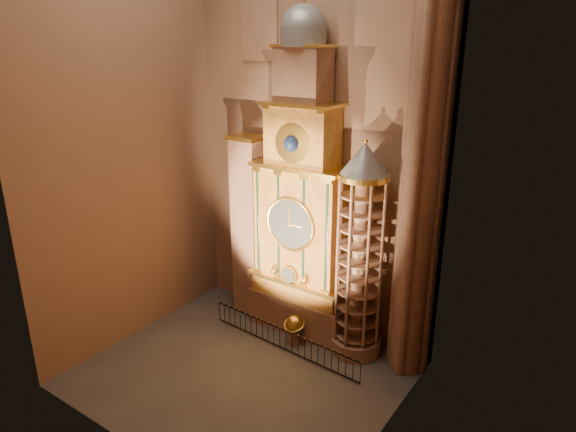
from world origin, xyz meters
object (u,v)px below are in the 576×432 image
Objects in this scene: iron_railing at (283,339)px; celestial_globe at (294,327)px; astronomical_clock at (301,212)px; portrait_tower at (250,227)px; stair_turret at (360,255)px.

celestial_globe is at bearing 81.53° from iron_railing.
astronomical_clock is 3.73m from portrait_tower.
iron_railing is at bearing -78.79° from astronomical_clock.
astronomical_clock is 6.50m from iron_railing.
celestial_globe is (0.58, -1.48, -5.73)m from astronomical_clock.
stair_turret reaches higher than iron_railing.
celestial_globe is 0.91m from iron_railing.
astronomical_clock is 1.55× the size of stair_turret.
iron_railing is (3.86, -2.34, -4.53)m from portrait_tower.
portrait_tower is at bearing 177.67° from stair_turret.
portrait_tower is 6.39m from iron_railing.
stair_turret is at bearing 22.69° from celestial_globe.
portrait_tower is 0.94× the size of stair_turret.
stair_turret reaches higher than portrait_tower.
celestial_globe is 0.18× the size of iron_railing.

